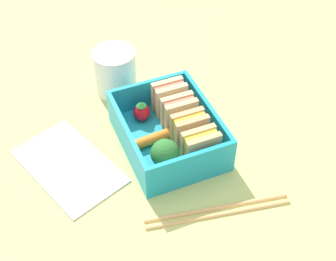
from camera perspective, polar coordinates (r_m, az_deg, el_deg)
ground_plane at (r=67.82cm, az=0.00°, el=-2.19°), size 120.00×120.00×2.00cm
bento_tray at (r=66.64cm, az=0.00°, el=-1.27°), size 16.05×12.60×1.20cm
bento_rim at (r=64.61cm, az=0.00°, el=0.46°), size 16.05×12.60×4.47cm
sandwich_left at (r=68.72cm, az=0.17°, el=4.07°), size 2.54×4.86×4.97cm
sandwich_center_left at (r=66.30cm, az=1.35°, el=2.18°), size 2.54×4.86×4.97cm
sandwich_center at (r=63.99cm, az=2.62°, el=0.16°), size 2.54×4.86×4.97cm
sandwich_center_right at (r=61.80cm, az=3.98°, el=-2.01°), size 2.54×4.86×4.97cm
strawberry_far_left at (r=68.16cm, az=-3.25°, el=2.31°), size 2.53×2.53×3.13cm
carrot_stick_far_left at (r=65.13cm, az=-1.87°, el=-0.99°), size 1.91×5.52×1.49cm
broccoli_floret at (r=60.26cm, az=-0.37°, el=-2.87°), size 3.81×3.81×4.90cm
chopstick_pair at (r=59.77cm, az=6.12°, el=-9.63°), size 5.00×18.75×0.70cm
drinking_glass at (r=73.78cm, az=-6.44°, el=7.13°), size 6.61×6.61×7.37cm
folded_napkin at (r=65.53cm, az=-12.03°, el=-4.19°), size 17.94×14.20×0.40cm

